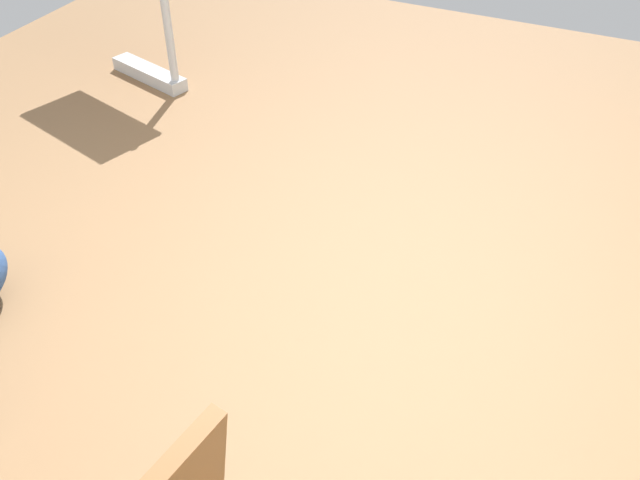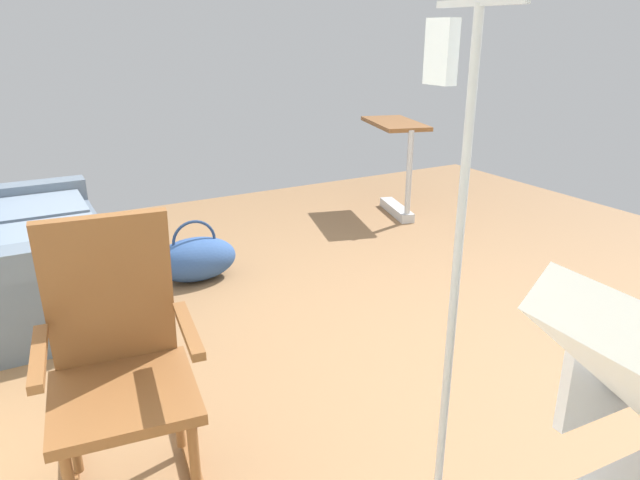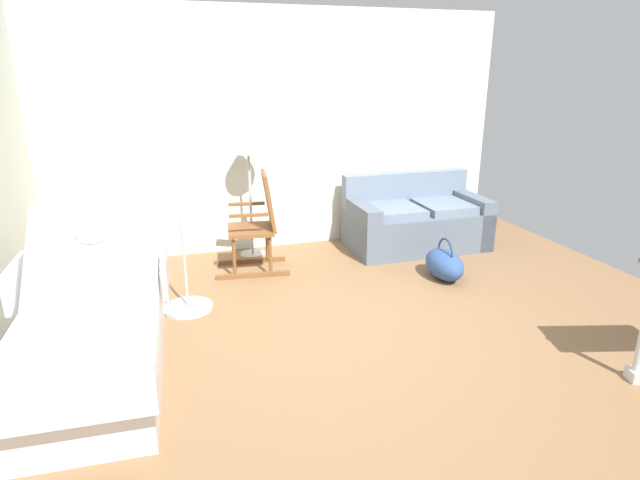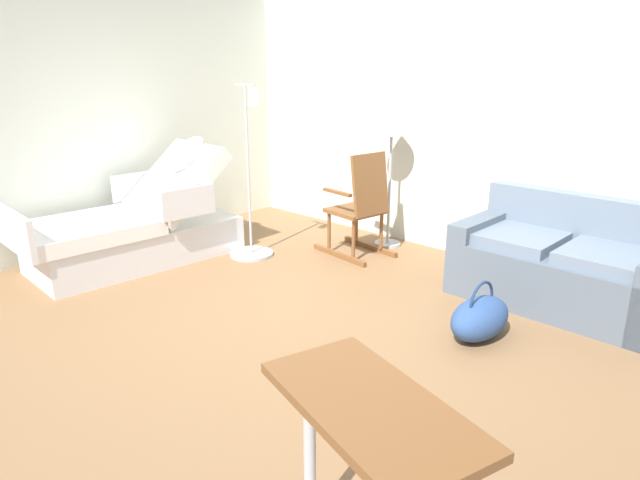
{
  "view_description": "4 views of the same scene",
  "coord_description": "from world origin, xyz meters",
  "views": [
    {
      "loc": [
        -0.88,
        2.05,
        2.06
      ],
      "look_at": [
        -0.15,
        0.48,
        0.67
      ],
      "focal_mm": 40.08,
      "sensor_mm": 36.0,
      "label": 1
    },
    {
      "loc": [
        -2.29,
        1.88,
        1.62
      ],
      "look_at": [
        0.16,
        0.5,
        0.6
      ],
      "focal_mm": 32.56,
      "sensor_mm": 36.0,
      "label": 2
    },
    {
      "loc": [
        -1.4,
        -3.58,
        2.08
      ],
      "look_at": [
        -0.15,
        0.37,
        0.7
      ],
      "focal_mm": 29.57,
      "sensor_mm": 36.0,
      "label": 3
    },
    {
      "loc": [
        2.94,
        -2.56,
        1.87
      ],
      "look_at": [
        0.26,
        0.29,
        0.62
      ],
      "focal_mm": 31.22,
      "sensor_mm": 36.0,
      "label": 4
    }
  ],
  "objects": [
    {
      "name": "duffel_bag",
      "position": [
        1.32,
        0.82,
        0.15
      ],
      "size": [
        0.35,
        0.57,
        0.43
      ],
      "color": "#2D4C84",
      "rests_on": "ground"
    },
    {
      "name": "overbed_table",
      "position": [
        1.94,
        -1.31,
        0.53
      ],
      "size": [
        0.88,
        0.6,
        0.84
      ],
      "color": "#B2B5BA",
      "rests_on": "ground"
    },
    {
      "name": "ground_plane",
      "position": [
        0.0,
        0.0,
        0.0
      ],
      "size": [
        6.48,
        6.48,
        0.0
      ],
      "primitive_type": "plane",
      "color": "olive"
    },
    {
      "name": "rocking_chair",
      "position": [
        -0.44,
        1.63,
        0.5
      ],
      "size": [
        0.81,
        0.57,
        1.05
      ],
      "color": "brown",
      "rests_on": "ground"
    },
    {
      "name": "couch",
      "position": [
        1.5,
        1.82,
        0.31
      ],
      "size": [
        1.61,
        0.87,
        0.85
      ],
      "color": "slate",
      "rests_on": "ground"
    }
  ]
}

